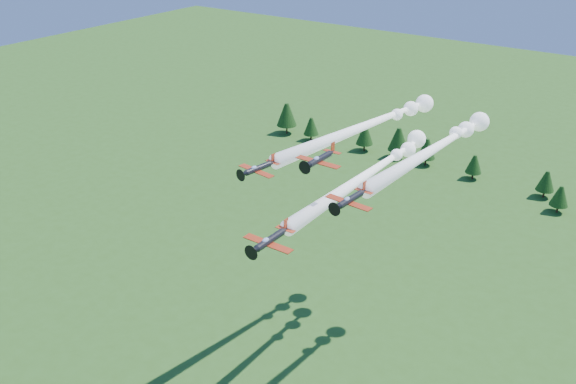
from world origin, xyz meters
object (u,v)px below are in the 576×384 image
Objects in this scene: plane_right at (438,146)px; plane_left at (370,124)px; plane_lead at (371,172)px; plane_slot at (319,159)px.

plane_left is at bearing 171.95° from plane_right.
plane_lead is 1.15× the size of plane_right.
plane_right reaches higher than plane_lead.
plane_slot is at bearing -72.48° from plane_left.
plane_slot is at bearing -115.77° from plane_right.
plane_lead is 10.96m from plane_left.
plane_slot is (-11.69, -20.13, 1.64)m from plane_right.
plane_slot reaches higher than plane_lead.
plane_slot is at bearing -94.37° from plane_lead.
plane_left is 6.13× the size of plane_slot.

